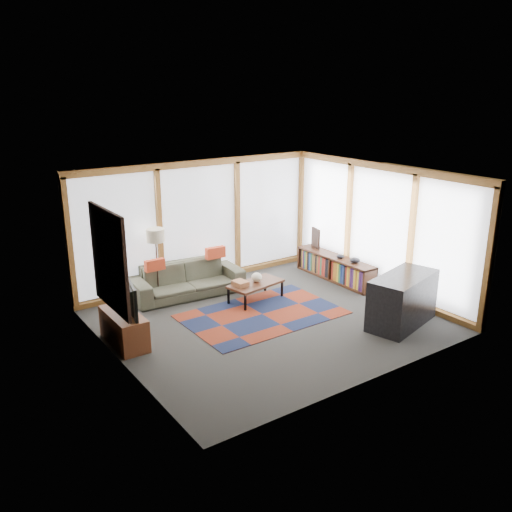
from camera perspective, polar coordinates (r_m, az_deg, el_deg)
ground at (r=9.77m, az=1.35°, el=-6.75°), size 5.50×5.50×0.00m
room_envelope at (r=9.96m, az=1.81°, el=3.13°), size 5.52×5.02×2.62m
rug at (r=9.98m, az=0.66°, el=-6.15°), size 2.83×1.83×0.01m
sofa at (r=10.87m, az=-7.26°, el=-2.48°), size 2.28×1.05×0.65m
pillow_left at (r=10.47m, az=-10.61°, el=-0.94°), size 0.39×0.13×0.22m
pillow_right at (r=11.06m, az=-4.30°, el=0.36°), size 0.42×0.15×0.23m
floor_lamp at (r=10.64m, az=-10.37°, el=-0.87°), size 0.36×0.36×1.42m
coffee_table at (r=10.56m, az=-0.03°, el=-3.76°), size 1.17×0.73×0.36m
book_stack at (r=10.34m, az=-1.66°, el=-2.89°), size 0.25×0.30×0.09m
vase at (r=10.52m, az=0.07°, el=-2.25°), size 0.23×0.23×0.18m
bookshelf at (r=11.78m, az=8.31°, el=-1.25°), size 0.38×2.10×0.53m
bowl_a at (r=11.33m, az=10.37°, el=-0.43°), size 0.25×0.25×0.11m
bowl_b at (r=11.57m, az=8.88°, el=-0.03°), size 0.18×0.18×0.08m
shelf_picture at (r=12.22m, az=6.30°, el=1.90°), size 0.12×0.34×0.45m
tv_console at (r=9.06m, az=-13.72°, el=-7.44°), size 0.45×1.07×0.54m
television at (r=8.84m, az=-13.62°, el=-4.26°), size 0.34×0.94×0.54m
bar_counter at (r=9.78m, az=15.16°, el=-4.50°), size 1.54×1.00×0.90m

